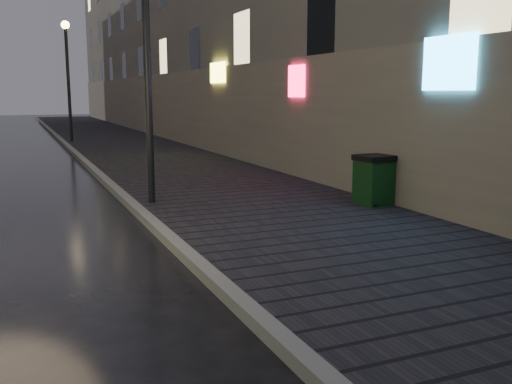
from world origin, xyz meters
TOP-DOWN VIEW (x-y plane):
  - ground at (0.00, 0.00)m, footprint 120.00×120.00m
  - sidewalk at (3.90, 21.00)m, footprint 4.60×58.00m
  - curb at (1.50, 21.00)m, footprint 0.20×58.00m
  - building_near at (7.10, 25.00)m, footprint 1.80×50.00m
  - lamp_near at (1.85, 6.00)m, footprint 0.36×0.36m
  - lamp_far at (1.85, 22.00)m, footprint 0.36×0.36m
  - trash_bin at (5.80, 4.08)m, footprint 0.70×0.70m

SIDE VIEW (x-z plane):
  - ground at x=0.00m, z-range 0.00..0.00m
  - sidewalk at x=3.90m, z-range 0.00..0.15m
  - curb at x=1.50m, z-range 0.00..0.15m
  - trash_bin at x=5.80m, z-range 0.16..1.13m
  - lamp_near at x=1.85m, z-range 0.85..6.13m
  - lamp_far at x=1.85m, z-range 0.85..6.13m
  - building_near at x=7.10m, z-range 0.00..13.00m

